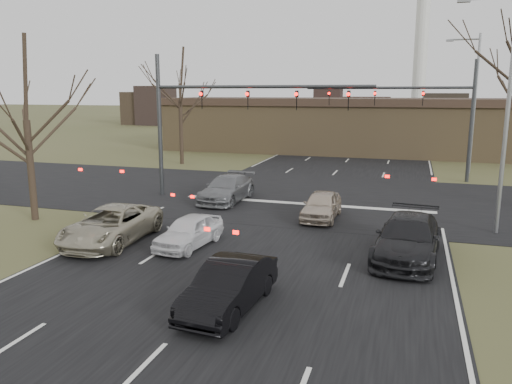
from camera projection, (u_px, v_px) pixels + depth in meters
The scene contains 16 objects.
ground at pixel (212, 298), 14.65m from camera, with size 360.00×360.00×0.00m, color #484B28.
road_main at pixel (373, 134), 70.76m from camera, with size 14.00×300.00×0.02m, color black.
road_cross at pixel (311, 197), 28.68m from camera, with size 200.00×14.00×0.02m, color black.
building at pixel (378, 125), 49.07m from camera, with size 42.40×10.40×5.30m.
mast_arm_near at pixel (212, 108), 27.34m from camera, with size 12.12×0.24×8.00m.
mast_arm_far at pixel (427, 106), 33.35m from camera, with size 11.12×0.24×8.00m.
streetlight_right_near at pixel (504, 101), 20.31m from camera, with size 2.34×0.25×10.00m.
streetlight_right_far at pixel (472, 97), 36.06m from camera, with size 2.34×0.25×10.00m.
tree_left_near at pixel (23, 78), 22.34m from camera, with size 5.10×5.10×8.50m.
tree_left_far at pixel (179, 74), 40.39m from camera, with size 5.70×5.70×9.50m.
car_silver_suv at pixel (111, 225), 19.91m from camera, with size 2.39×5.17×1.44m, color #A7A087.
car_white_sedan at pixel (189, 231), 19.40m from camera, with size 1.46×3.62×1.23m, color silver.
car_black_hatch at pixel (229, 286), 13.80m from camera, with size 1.43×4.10×1.35m, color black.
car_charcoal_sedan at pixel (408, 238), 17.97m from camera, with size 2.14×5.28×1.53m, color black.
car_grey_ahead at pixel (227, 189), 27.45m from camera, with size 1.97×4.85×1.41m, color slate.
car_silver_ahead at pixel (321, 205), 23.63m from camera, with size 1.56×3.87×1.32m, color #BCAC98.
Camera 1 is at (5.36, -12.72, 5.95)m, focal length 35.00 mm.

